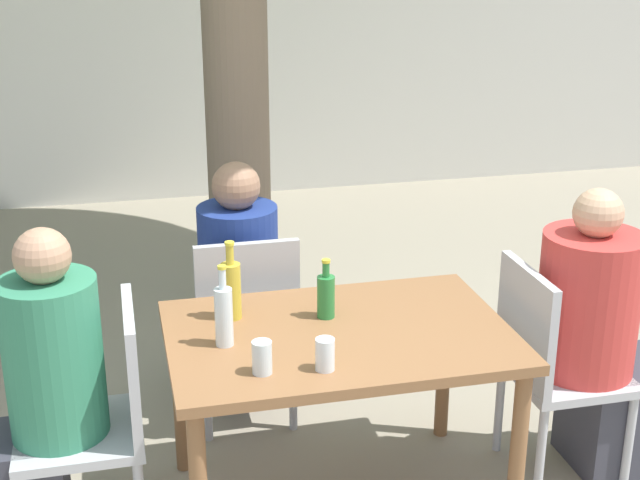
% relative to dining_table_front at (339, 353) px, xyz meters
% --- Properties ---
extents(cafe_building_wall, '(10.00, 0.08, 2.80)m').
position_rel_dining_table_front_xyz_m(cafe_building_wall, '(0.00, 4.31, 0.75)').
color(cafe_building_wall, beige).
rests_on(cafe_building_wall, ground_plane).
extents(dining_table_front, '(1.26, 0.85, 0.74)m').
position_rel_dining_table_front_xyz_m(dining_table_front, '(0.00, 0.00, 0.00)').
color(dining_table_front, brown).
rests_on(dining_table_front, ground_plane).
extents(patio_chair_0, '(0.44, 0.44, 0.91)m').
position_rel_dining_table_front_xyz_m(patio_chair_0, '(-0.86, 0.00, -0.13)').
color(patio_chair_0, '#B2B2B7').
rests_on(patio_chair_0, ground_plane).
extents(patio_chair_1, '(0.44, 0.44, 0.91)m').
position_rel_dining_table_front_xyz_m(patio_chair_1, '(0.86, 0.00, -0.13)').
color(patio_chair_1, '#B2B2B7').
rests_on(patio_chair_1, ground_plane).
extents(patio_chair_2, '(0.44, 0.44, 0.91)m').
position_rel_dining_table_front_xyz_m(patio_chair_2, '(-0.25, 0.66, -0.13)').
color(patio_chair_2, '#B2B2B7').
rests_on(patio_chair_2, ground_plane).
extents(person_seated_0, '(0.57, 0.34, 1.22)m').
position_rel_dining_table_front_xyz_m(person_seated_0, '(-1.10, -0.00, -0.11)').
color(person_seated_0, '#383842').
rests_on(person_seated_0, ground_plane).
extents(person_seated_1, '(0.60, 0.40, 1.21)m').
position_rel_dining_table_front_xyz_m(person_seated_1, '(1.09, -0.00, -0.10)').
color(person_seated_1, '#383842').
rests_on(person_seated_1, ground_plane).
extents(person_seated_2, '(0.35, 0.58, 1.19)m').
position_rel_dining_table_front_xyz_m(person_seated_2, '(-0.25, 0.89, -0.12)').
color(person_seated_2, '#383842').
rests_on(person_seated_2, ground_plane).
extents(water_bottle_0, '(0.06, 0.06, 0.30)m').
position_rel_dining_table_front_xyz_m(water_bottle_0, '(-0.42, -0.01, 0.21)').
color(water_bottle_0, silver).
rests_on(water_bottle_0, dining_table_front).
extents(green_bottle_1, '(0.07, 0.07, 0.23)m').
position_rel_dining_table_front_xyz_m(green_bottle_1, '(-0.02, 0.13, 0.18)').
color(green_bottle_1, '#287A38').
rests_on(green_bottle_1, dining_table_front).
extents(oil_cruet_2, '(0.08, 0.08, 0.31)m').
position_rel_dining_table_front_xyz_m(oil_cruet_2, '(-0.36, 0.21, 0.21)').
color(oil_cruet_2, gold).
rests_on(oil_cruet_2, dining_table_front).
extents(drinking_glass_0, '(0.07, 0.07, 0.11)m').
position_rel_dining_table_front_xyz_m(drinking_glass_0, '(-0.12, -0.28, 0.15)').
color(drinking_glass_0, white).
rests_on(drinking_glass_0, dining_table_front).
extents(drinking_glass_1, '(0.07, 0.07, 0.11)m').
position_rel_dining_table_front_xyz_m(drinking_glass_1, '(-0.33, -0.25, 0.15)').
color(drinking_glass_1, silver).
rests_on(drinking_glass_1, dining_table_front).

